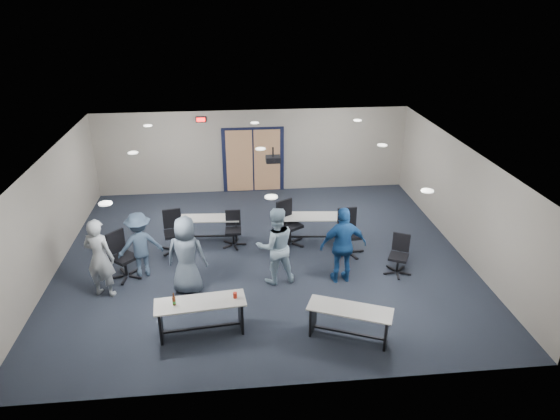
{
  "coord_description": "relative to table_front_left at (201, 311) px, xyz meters",
  "views": [
    {
      "loc": [
        -0.7,
        -11.0,
        6.25
      ],
      "look_at": [
        0.39,
        -0.3,
        1.4
      ],
      "focal_mm": 32.0,
      "sensor_mm": 36.0,
      "label": 1
    }
  ],
  "objects": [
    {
      "name": "chair_loose_left",
      "position": [
        -1.84,
        2.23,
        0.07
      ],
      "size": [
        1.0,
        1.0,
        1.13
      ],
      "primitive_type": null,
      "rotation": [
        0.0,
        0.0,
        0.85
      ],
      "color": "black",
      "rests_on": "floor"
    },
    {
      "name": "ceiling_can_lights",
      "position": [
        1.42,
        3.14,
        2.18
      ],
      "size": [
        6.24,
        5.74,
        0.02
      ],
      "primitive_type": null,
      "color": "white",
      "rests_on": "ceiling"
    },
    {
      "name": "chair_back_b",
      "position": [
        0.68,
        3.54,
        -0.02
      ],
      "size": [
        0.61,
        0.61,
        0.94
      ],
      "primitive_type": null,
      "rotation": [
        0.0,
        0.0,
        -0.04
      ],
      "color": "black",
      "rests_on": "floor"
    },
    {
      "name": "back_wall",
      "position": [
        1.42,
        7.39,
        0.86
      ],
      "size": [
        10.0,
        0.04,
        2.7
      ],
      "primitive_type": "cube",
      "color": "gray",
      "rests_on": "floor"
    },
    {
      "name": "double_door",
      "position": [
        1.42,
        7.35,
        0.56
      ],
      "size": [
        2.0,
        0.07,
        2.2
      ],
      "color": "black",
      "rests_on": "back_wall"
    },
    {
      "name": "person_gray",
      "position": [
        -2.19,
        1.55,
        0.42
      ],
      "size": [
        0.77,
        0.62,
        1.83
      ],
      "primitive_type": "imported",
      "rotation": [
        0.0,
        0.0,
        2.83
      ],
      "color": "#92999F",
      "rests_on": "floor"
    },
    {
      "name": "table_back_right",
      "position": [
        2.89,
        3.64,
        -0.01
      ],
      "size": [
        1.79,
        0.74,
        0.71
      ],
      "rotation": [
        0.0,
        0.0,
        -0.09
      ],
      "color": "beige",
      "rests_on": "floor"
    },
    {
      "name": "person_plaid",
      "position": [
        -0.35,
        1.53,
        0.4
      ],
      "size": [
        0.97,
        0.72,
        1.79
      ],
      "primitive_type": "imported",
      "rotation": [
        0.0,
        0.0,
        2.95
      ],
      "color": "slate",
      "rests_on": "floor"
    },
    {
      "name": "ceiling_projector",
      "position": [
        1.72,
        3.39,
        1.91
      ],
      "size": [
        0.35,
        0.32,
        0.37
      ],
      "color": "black",
      "rests_on": "ceiling"
    },
    {
      "name": "chair_back_a",
      "position": [
        -0.82,
        3.38,
        0.05
      ],
      "size": [
        0.8,
        0.8,
        1.09
      ],
      "primitive_type": null,
      "rotation": [
        0.0,
        0.0,
        0.19
      ],
      "color": "black",
      "rests_on": "floor"
    },
    {
      "name": "floor",
      "position": [
        1.42,
        2.89,
        -0.49
      ],
      "size": [
        10.0,
        10.0,
        0.0
      ],
      "primitive_type": "plane",
      "color": "#1B212C",
      "rests_on": "ground"
    },
    {
      "name": "chair_loose_right",
      "position": [
        4.52,
        1.75,
        -0.01
      ],
      "size": [
        0.82,
        0.82,
        0.96
      ],
      "primitive_type": null,
      "rotation": [
        0.0,
        0.0,
        -0.49
      ],
      "color": "black",
      "rests_on": "floor"
    },
    {
      "name": "person_back",
      "position": [
        -1.47,
        2.3,
        0.31
      ],
      "size": [
        1.16,
        0.87,
        1.6
      ],
      "primitive_type": "imported",
      "rotation": [
        0.0,
        0.0,
        3.44
      ],
      "color": "#374B63",
      "rests_on": "floor"
    },
    {
      "name": "person_navy",
      "position": [
        3.14,
        1.59,
        0.42
      ],
      "size": [
        1.11,
        0.54,
        1.83
      ],
      "primitive_type": "imported",
      "rotation": [
        0.0,
        0.0,
        3.23
      ],
      "color": "navy",
      "rests_on": "floor"
    },
    {
      "name": "chair_back_d",
      "position": [
        3.58,
        2.8,
        0.1
      ],
      "size": [
        0.79,
        0.79,
        1.18
      ],
      "primitive_type": null,
      "rotation": [
        0.0,
        0.0,
        0.07
      ],
      "color": "black",
      "rests_on": "floor"
    },
    {
      "name": "table_back_left",
      "position": [
        0.08,
        3.97,
        -0.06
      ],
      "size": [
        1.6,
        0.62,
        0.64
      ],
      "rotation": [
        0.0,
        0.0,
        -0.07
      ],
      "color": "beige",
      "rests_on": "floor"
    },
    {
      "name": "left_wall",
      "position": [
        -3.58,
        2.89,
        0.86
      ],
      "size": [
        0.04,
        9.0,
        2.7
      ],
      "primitive_type": "cube",
      "color": "gray",
      "rests_on": "floor"
    },
    {
      "name": "table_front_left",
      "position": [
        0.0,
        0.0,
        0.0
      ],
      "size": [
        1.79,
        0.76,
        0.97
      ],
      "rotation": [
        0.0,
        0.0,
        0.1
      ],
      "color": "beige",
      "rests_on": "floor"
    },
    {
      "name": "table_front_right",
      "position": [
        2.84,
        -0.44,
        -0.05
      ],
      "size": [
        1.69,
        1.12,
        0.65
      ],
      "rotation": [
        0.0,
        0.0,
        -0.4
      ],
      "color": "beige",
      "rests_on": "floor"
    },
    {
      "name": "right_wall",
      "position": [
        6.42,
        2.89,
        0.86
      ],
      "size": [
        0.04,
        9.0,
        2.7
      ],
      "primitive_type": "cube",
      "color": "gray",
      "rests_on": "floor"
    },
    {
      "name": "front_wall",
      "position": [
        1.42,
        -1.61,
        0.86
      ],
      "size": [
        10.0,
        0.04,
        2.7
      ],
      "primitive_type": "cube",
      "color": "gray",
      "rests_on": "floor"
    },
    {
      "name": "ceiling",
      "position": [
        1.42,
        2.89,
        2.21
      ],
      "size": [
        10.0,
        9.0,
        0.04
      ],
      "primitive_type": "cube",
      "color": "silver",
      "rests_on": "back_wall"
    },
    {
      "name": "exit_sign",
      "position": [
        -0.18,
        7.33,
        1.96
      ],
      "size": [
        0.32,
        0.07,
        0.18
      ],
      "color": "black",
      "rests_on": "back_wall"
    },
    {
      "name": "person_lightblue",
      "position": [
        1.62,
        1.72,
        0.42
      ],
      "size": [
        0.99,
        0.83,
        1.83
      ],
      "primitive_type": "imported",
      "rotation": [
        0.0,
        0.0,
        3.31
      ],
      "color": "#9CBACF",
      "rests_on": "floor"
    },
    {
      "name": "chair_back_c",
      "position": [
        2.16,
        3.47,
        0.1
      ],
      "size": [
        1.02,
        1.02,
        1.18
      ],
      "primitive_type": null,
      "rotation": [
        0.0,
        0.0,
        0.56
      ],
      "color": "black",
      "rests_on": "floor"
    }
  ]
}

